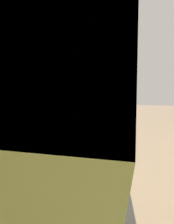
{
  "coord_description": "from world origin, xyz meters",
  "views": [
    {
      "loc": [
        -1.55,
        1.29,
        2.1
      ],
      "look_at": [
        -0.18,
        1.35,
        1.37
      ],
      "focal_mm": 28.03,
      "sensor_mm": 36.0,
      "label": 1
    }
  ],
  "objects_px": {
    "oven_range": "(94,114)",
    "microwave": "(91,118)",
    "bowl": "(96,162)",
    "kettle": "(97,188)"
  },
  "relations": [
    {
      "from": "oven_range",
      "to": "kettle",
      "type": "distance_m",
      "value": 2.18
    },
    {
      "from": "microwave",
      "to": "kettle",
      "type": "relative_size",
      "value": 2.31
    },
    {
      "from": "kettle",
      "to": "microwave",
      "type": "bearing_deg",
      "value": 3.63
    },
    {
      "from": "microwave",
      "to": "kettle",
      "type": "xyz_separation_m",
      "value": [
        -0.93,
        -0.06,
        -0.07
      ]
    },
    {
      "from": "oven_range",
      "to": "kettle",
      "type": "height_order",
      "value": "kettle"
    },
    {
      "from": "bowl",
      "to": "oven_range",
      "type": "bearing_deg",
      "value": 0.54
    },
    {
      "from": "oven_range",
      "to": "microwave",
      "type": "height_order",
      "value": "microwave"
    },
    {
      "from": "microwave",
      "to": "kettle",
      "type": "distance_m",
      "value": 0.93
    },
    {
      "from": "bowl",
      "to": "kettle",
      "type": "relative_size",
      "value": 0.69
    },
    {
      "from": "microwave",
      "to": "oven_range",
      "type": "bearing_deg",
      "value": -2.03
    }
  ]
}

